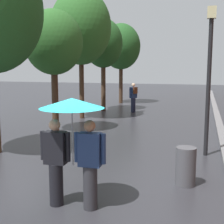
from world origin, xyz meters
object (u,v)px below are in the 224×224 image
pedestrian_walking_midground (133,97)px  street_lamp_post (209,71)px  street_tree_1 (54,43)px  street_tree_3 (103,44)px  street_tree_2 (81,28)px  couple_under_umbrella (72,134)px  street_tree_4 (121,47)px  litter_bin (186,166)px

pedestrian_walking_midground → street_lamp_post: bearing=-63.3°
street_tree_1 → street_tree_3: street_tree_3 is taller
street_tree_1 → street_tree_2: bearing=93.4°
street_tree_3 → couple_under_umbrella: size_ratio=2.61×
street_tree_1 → street_tree_3: bearing=90.1°
street_tree_4 → street_lamp_post: (5.73, -11.91, -1.45)m
street_tree_3 → litter_bin: street_tree_3 is taller
litter_bin → street_tree_3: bearing=116.8°
street_tree_1 → street_lamp_post: bearing=-17.5°
street_tree_4 → litter_bin: (5.29, -14.44, -3.49)m
street_tree_3 → pedestrian_walking_midground: size_ratio=3.21×
street_tree_2 → street_tree_3: street_tree_2 is taller
couple_under_umbrella → litter_bin: bearing=40.7°
street_lamp_post → pedestrian_walking_midground: 8.81m
street_tree_4 → couple_under_umbrella: (3.36, -16.10, -2.54)m
street_tree_1 → couple_under_umbrella: (3.38, -6.02, -2.09)m
street_tree_4 → pedestrian_walking_midground: (1.84, -4.16, -3.04)m
street_tree_2 → street_lamp_post: bearing=-40.6°
street_tree_2 → street_tree_3: (0.19, 2.92, -0.58)m
couple_under_umbrella → street_tree_3: bearing=105.5°
street_tree_3 → street_tree_4: (0.03, 3.88, 0.06)m
street_tree_3 → pedestrian_walking_midground: street_tree_3 is taller
street_tree_4 → couple_under_umbrella: bearing=-78.2°
street_tree_3 → street_tree_2: bearing=-93.7°
couple_under_umbrella → street_lamp_post: (2.38, 4.20, 1.09)m
street_tree_2 → street_lamp_post: (5.95, -5.11, -1.97)m
street_tree_1 → street_tree_4: size_ratio=0.86×
street_lamp_post → couple_under_umbrella: bearing=-119.5°
street_tree_4 → pedestrian_walking_midground: bearing=-66.2°
street_lamp_post → street_tree_4: bearing=115.7°
street_tree_4 → street_lamp_post: size_ratio=1.31×
pedestrian_walking_midground → couple_under_umbrella: bearing=-82.8°
street_tree_2 → street_tree_4: street_tree_2 is taller
street_lamp_post → pedestrian_walking_midground: bearing=116.7°
street_tree_3 → pedestrian_walking_midground: (1.87, -0.28, -2.98)m
street_tree_2 → couple_under_umbrella: size_ratio=3.08×
street_tree_2 → street_tree_3: size_ratio=1.18×
street_tree_1 → litter_bin: street_tree_1 is taller
street_lamp_post → litter_bin: bearing=-99.8°
street_tree_2 → couple_under_umbrella: (3.58, -9.31, -3.06)m
litter_bin → street_lamp_post: bearing=80.2°
litter_bin → pedestrian_walking_midground: size_ratio=0.51×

